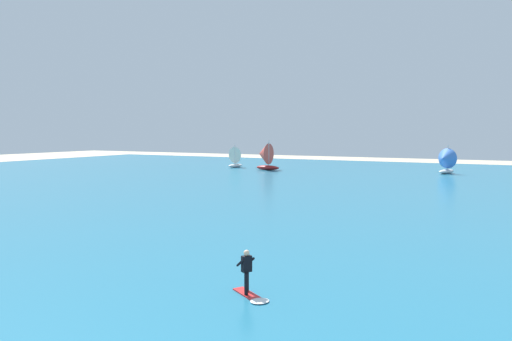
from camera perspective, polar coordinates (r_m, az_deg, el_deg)
name	(u,v)px	position (r m, az deg, el deg)	size (l,w,h in m)	color
ocean	(403,189)	(52.61, 17.42, -2.12)	(160.00, 90.00, 0.10)	#236B89
kitesurfer	(249,280)	(17.64, -0.84, -13.11)	(1.96, 1.52, 1.67)	red
sailboat_near_shore	(265,156)	(74.31, 1.05, 1.75)	(4.05, 3.43, 4.73)	maroon
sailboat_trailing	(445,161)	(72.43, 21.98, 1.10)	(3.27, 3.65, 4.10)	silver
sailboat_anchored_offshore	(237,157)	(79.72, -2.28, 1.69)	(3.03, 3.49, 3.94)	silver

